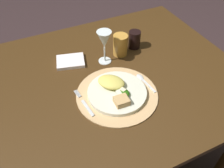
# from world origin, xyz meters

# --- Properties ---
(ground_plane) EXTENTS (6.00, 6.00, 0.00)m
(ground_plane) POSITION_xyz_m (0.00, 0.00, 0.00)
(ground_plane) COLOR #342426
(dining_table) EXTENTS (1.15, 0.98, 0.70)m
(dining_table) POSITION_xyz_m (0.00, 0.00, 0.58)
(dining_table) COLOR #412812
(dining_table) RESTS_ON ground
(placemat) EXTENTS (0.35, 0.35, 0.01)m
(placemat) POSITION_xyz_m (-0.06, -0.12, 0.70)
(placemat) COLOR tan
(placemat) RESTS_ON dining_table
(dinner_plate) EXTENTS (0.25, 0.25, 0.02)m
(dinner_plate) POSITION_xyz_m (-0.06, -0.12, 0.72)
(dinner_plate) COLOR silver
(dinner_plate) RESTS_ON placemat
(pasta_serving) EXTENTS (0.14, 0.14, 0.03)m
(pasta_serving) POSITION_xyz_m (-0.07, -0.07, 0.74)
(pasta_serving) COLOR #E0CC5D
(pasta_serving) RESTS_ON dinner_plate
(salad_greens) EXTENTS (0.08, 0.08, 0.03)m
(salad_greens) POSITION_xyz_m (-0.05, -0.16, 0.73)
(salad_greens) COLOR #2B6511
(salad_greens) RESTS_ON dinner_plate
(bread_piece) EXTENTS (0.06, 0.05, 0.03)m
(bread_piece) POSITION_xyz_m (-0.07, -0.19, 0.74)
(bread_piece) COLOR tan
(bread_piece) RESTS_ON dinner_plate
(fork) EXTENTS (0.03, 0.16, 0.00)m
(fork) POSITION_xyz_m (-0.20, -0.11, 0.71)
(fork) COLOR silver
(fork) RESTS_ON placemat
(spoon) EXTENTS (0.03, 0.13, 0.01)m
(spoon) POSITION_xyz_m (0.08, -0.09, 0.71)
(spoon) COLOR silver
(spoon) RESTS_ON placemat
(napkin) EXTENTS (0.16, 0.13, 0.02)m
(napkin) POSITION_xyz_m (-0.17, 0.17, 0.71)
(napkin) COLOR white
(napkin) RESTS_ON dining_table
(wine_glass) EXTENTS (0.07, 0.07, 0.17)m
(wine_glass) POSITION_xyz_m (-0.01, 0.11, 0.82)
(wine_glass) COLOR silver
(wine_glass) RESTS_ON dining_table
(amber_tumbler) EXTENTS (0.07, 0.07, 0.11)m
(amber_tumbler) POSITION_xyz_m (0.08, 0.13, 0.75)
(amber_tumbler) COLOR gold
(amber_tumbler) RESTS_ON dining_table
(dark_tumbler) EXTENTS (0.06, 0.06, 0.09)m
(dark_tumbler) POSITION_xyz_m (0.17, 0.16, 0.75)
(dark_tumbler) COLOR black
(dark_tumbler) RESTS_ON dining_table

